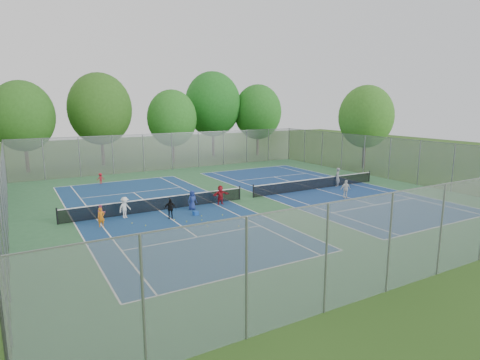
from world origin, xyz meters
The scene contains 37 objects.
ground centered at (0.00, 0.00, 0.00)m, with size 120.00×120.00×0.00m, color #2A4E18.
court_pad centered at (0.00, 0.00, 0.01)m, with size 32.00×32.00×0.01m, color #31683C.
court_left centered at (-7.00, 0.00, 0.02)m, with size 10.97×23.77×0.01m, color navy.
court_right centered at (7.00, 0.00, 0.02)m, with size 10.97×23.77×0.01m, color navy.
net_left centered at (-7.00, 0.00, 0.46)m, with size 12.87×0.10×0.91m, color black.
net_right centered at (7.00, 0.00, 0.46)m, with size 12.87×0.10×0.91m, color black.
fence_north centered at (0.00, 16.00, 2.00)m, with size 32.00×0.10×4.00m, color gray.
fence_south centered at (0.00, -16.00, 2.00)m, with size 32.00×0.10×4.00m, color gray.
fence_west centered at (-16.00, 0.00, 2.00)m, with size 32.00×0.10×4.00m, color gray.
fence_east centered at (16.00, 0.00, 2.00)m, with size 32.00×0.10×4.00m, color gray.
tree_nw centered at (-14.00, 22.00, 5.89)m, with size 6.40×6.40×9.58m.
tree_nl centered at (-6.00, 23.00, 6.54)m, with size 7.20×7.20×10.69m.
tree_nc centered at (2.00, 21.00, 5.39)m, with size 6.00×6.00×8.85m.
tree_nr centered at (9.00, 24.00, 7.04)m, with size 7.60×7.60×11.42m.
tree_ne centered at (15.00, 22.00, 5.97)m, with size 6.60×6.60×9.77m.
tree_side_e centered at (19.00, 6.00, 5.74)m, with size 6.00×6.00×9.20m.
ball_crate centered at (-5.27, -2.28, 0.14)m, with size 0.32×0.32×0.27m, color #174BAE.
ball_hopper centered at (-4.27, 0.80, 0.29)m, with size 0.29×0.29×0.57m, color #258834.
student_a centered at (-11.16, -1.80, 0.59)m, with size 0.43×0.28×1.19m, color orange.
student_b centered at (-10.92, -0.60, 0.53)m, with size 0.51×0.40×1.06m, color #CE5076.
student_c centered at (-9.45, -0.60, 0.69)m, with size 0.89×0.51×1.38m, color white.
student_d centered at (-6.98, -2.17, 0.65)m, with size 0.77×0.32×1.31m, color black.
student_e centered at (-4.91, -0.92, 0.69)m, with size 0.67×0.44×1.37m, color navy.
student_f centered at (-2.57, -0.62, 0.71)m, with size 1.32×0.42×1.43m, color #A51721.
child_far_baseline centered at (-8.58, 11.50, 0.50)m, with size 0.65×0.37×1.01m, color #AC1823.
instructor centered at (9.26, -0.11, 0.84)m, with size 0.61×0.40×1.68m, color gray.
teen_court_b centered at (6.71, -3.70, 0.72)m, with size 0.84×0.35×1.44m, color white.
tennis_ball_0 centered at (-5.71, -5.02, 0.03)m, with size 0.07×0.07×0.07m, color #C1E134.
tennis_ball_1 centered at (-9.44, -2.12, 0.03)m, with size 0.07×0.07×0.07m, color yellow.
tennis_ball_2 centered at (-8.86, -3.00, 0.03)m, with size 0.07×0.07×0.07m, color #C5D231.
tennis_ball_3 centered at (-6.93, -2.74, 0.03)m, with size 0.07×0.07×0.07m, color yellow.
tennis_ball_4 centered at (-6.42, -3.48, 0.03)m, with size 0.07×0.07×0.07m, color #D7F238.
tennis_ball_5 centered at (-5.47, -3.66, 0.03)m, with size 0.07×0.07×0.07m, color #A5CA2F.
tennis_ball_6 centered at (-4.06, -5.89, 0.03)m, with size 0.07×0.07×0.07m, color #CCE234.
tennis_ball_7 centered at (-3.80, -3.28, 0.03)m, with size 0.07×0.07×0.07m, color #BEDD33.
tennis_ball_8 centered at (-5.34, -4.21, 0.03)m, with size 0.07×0.07×0.07m, color #D7EE37.
tennis_ball_9 centered at (-5.08, -2.80, 0.03)m, with size 0.07×0.07×0.07m, color #B4C92E.
Camera 1 is at (-15.48, -25.79, 7.31)m, focal length 30.00 mm.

